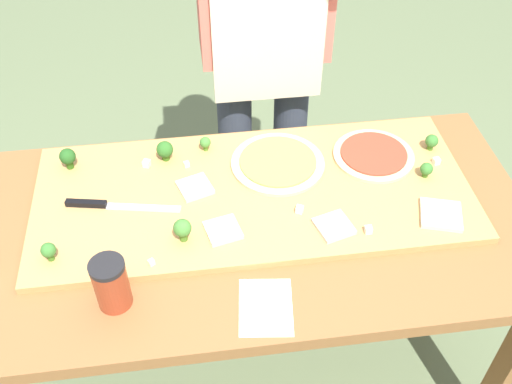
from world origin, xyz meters
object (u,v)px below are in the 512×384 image
pizza_slice_far_right (195,187)px  broccoli_floret_front_left (165,150)px  broccoli_floret_back_right (432,141)px  sauce_jar (111,284)px  recipe_note (266,307)px  cheese_crumble_e (151,262)px  pizza_slice_near_right (334,226)px  pizza_whole_tomato_red (374,155)px  broccoli_floret_front_mid (49,251)px  chefs_knife (107,205)px  cheese_crumble_a (147,163)px  cheese_crumble_d (187,164)px  pizza_whole_pesto_green (278,163)px  cheese_crumble_c (368,230)px  cheese_crumble_b (300,209)px  cook_center (264,24)px  prep_table (242,247)px  pizza_slice_near_left (441,215)px  broccoli_floret_center_right (426,169)px  pizza_slice_far_left (223,230)px  broccoli_floret_front_right (68,157)px  broccoli_floret_center_left (182,229)px  broccoli_floret_back_left (205,143)px  cheese_crumble_f (436,161)px

pizza_slice_far_right → broccoli_floret_front_left: bearing=119.0°
broccoli_floret_back_right → sauce_jar: 1.00m
recipe_note → cheese_crumble_e: bearing=150.4°
pizza_slice_near_right → pizza_whole_tomato_red: bearing=55.5°
broccoli_floret_front_mid → cheese_crumble_e: broccoli_floret_front_mid is taller
chefs_knife → cheese_crumble_a: bearing=54.8°
pizza_slice_far_right → cheese_crumble_a: bearing=138.8°
broccoli_floret_back_right → cheese_crumble_d: broccoli_floret_back_right is taller
pizza_whole_pesto_green → cheese_crumble_c: (0.19, -0.29, 0.00)m
cheese_crumble_b → recipe_note: cheese_crumble_b is taller
pizza_whole_tomato_red → cook_center: bearing=123.7°
prep_table → pizza_slice_near_left: bearing=-7.9°
broccoli_floret_center_right → recipe_note: broccoli_floret_center_right is taller
pizza_slice_far_left → cheese_crumble_c: bearing=-7.9°
broccoli_floret_front_right → pizza_whole_pesto_green: bearing=-6.5°
prep_table → cheese_crumble_e: 0.30m
pizza_slice_far_right → recipe_note: size_ratio=0.53×
prep_table → cheese_crumble_c: bearing=-17.8°
pizza_slice_far_right → broccoli_floret_back_right: (0.70, 0.08, 0.02)m
broccoli_floret_center_left → cheese_crumble_c: size_ratio=3.60×
cheese_crumble_e → broccoli_floret_back_left: bearing=68.7°
pizza_whole_pesto_green → pizza_slice_near_right: pizza_whole_pesto_green is taller
pizza_whole_tomato_red → broccoli_floret_center_right: (0.12, -0.10, 0.02)m
broccoli_floret_front_left → recipe_note: 0.58m
pizza_slice_near_right → cheese_crumble_c: (0.08, -0.03, 0.00)m
broccoli_floret_front_left → cheese_crumble_a: (-0.06, -0.02, -0.03)m
chefs_knife → sauce_jar: bearing=-84.1°
cheese_crumble_e → broccoli_floret_front_left: bearing=83.4°
cheese_crumble_a → cheese_crumble_e: 0.37m
pizza_whole_pesto_green → broccoli_floret_front_mid: broccoli_floret_front_mid is taller
broccoli_floret_back_right → recipe_note: bearing=-139.7°
broccoli_floret_front_mid → cheese_crumble_b: (0.63, 0.08, -0.02)m
pizza_whole_pesto_green → pizza_whole_tomato_red: (0.28, -0.00, 0.00)m
pizza_slice_far_right → cheese_crumble_f: 0.70m
cook_center → chefs_knife: bearing=-134.6°
pizza_whole_tomato_red → cheese_crumble_d: size_ratio=16.73×
pizza_whole_pesto_green → broccoli_floret_front_mid: 0.66m
cheese_crumble_d → cheese_crumble_b: bearing=-37.9°
cheese_crumble_b → cheese_crumble_f: same height
broccoli_floret_front_right → broccoli_floret_center_right: bearing=-9.8°
broccoli_floret_front_left → sauce_jar: bearing=-105.5°
broccoli_floret_front_left → cheese_crumble_d: 0.08m
pizza_slice_far_left → cheese_crumble_d: (-0.08, 0.27, 0.00)m
chefs_knife → broccoli_floret_front_left: (0.16, 0.17, 0.03)m
broccoli_floret_back_right → cook_center: cook_center is taller
cheese_crumble_a → cheese_crumble_f: (0.83, -0.10, -0.00)m
broccoli_floret_back_left → cheese_crumble_f: (0.65, -0.15, -0.02)m
broccoli_floret_back_right → cheese_crumble_e: bearing=-158.1°
prep_table → pizza_slice_far_left: bearing=-136.2°
pizza_slice_near_right → cheese_crumble_a: cheese_crumble_a is taller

